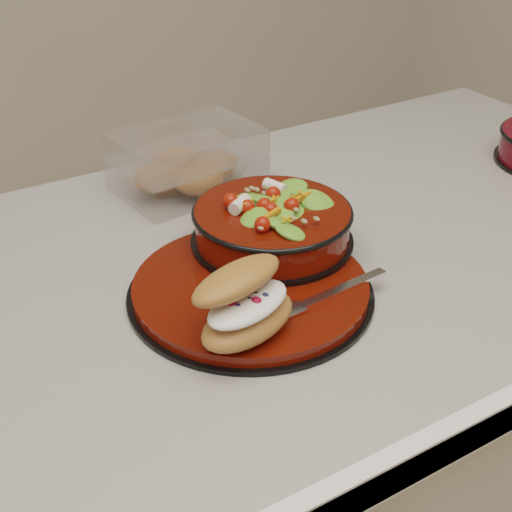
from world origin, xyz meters
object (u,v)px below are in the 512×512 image
island_counter (323,455)px  dinner_plate (251,289)px  fork (327,295)px  croissant (245,303)px  pastry_box (187,162)px  salad_bowl (272,220)px

island_counter → dinner_plate: (-0.18, -0.07, 0.46)m
island_counter → fork: 0.50m
croissant → island_counter: bearing=13.9°
island_counter → pastry_box: (-0.12, 0.24, 0.49)m
salad_bowl → croissant: salad_bowl is taller
island_counter → fork: size_ratio=7.32×
croissant → fork: bearing=-14.9°
pastry_box → salad_bowl: bearing=-95.7°
salad_bowl → pastry_box: bearing=90.6°
island_counter → pastry_box: bearing=115.6°
croissant → fork: 0.12m
croissant → pastry_box: same height
salad_bowl → fork: bearing=-95.0°
fork → croissant: bearing=88.9°
pastry_box → croissant: bearing=-114.0°
croissant → salad_bowl: bearing=31.0°
island_counter → dinner_plate: size_ratio=4.12×
island_counter → croissant: croissant is taller
island_counter → croissant: (-0.24, -0.15, 0.50)m
dinner_plate → croissant: 0.11m
island_counter → fork: bearing=-131.3°
salad_bowl → dinner_plate: bearing=-137.0°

